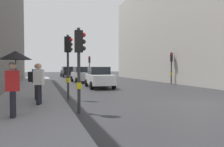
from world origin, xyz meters
TOP-DOWN VIEW (x-y plane):
  - ground_plane at (0.00, 0.00)m, footprint 120.00×120.00m
  - sidewalk_kerb at (-7.58, 6.00)m, footprint 3.26×40.00m
  - building_facade_right at (11.95, 13.91)m, footprint 12.00×24.01m
  - traffic_light_far_median at (-0.51, 20.69)m, footprint 0.25×0.43m
  - traffic_light_near_right at (-5.63, 3.46)m, footprint 0.44×0.37m
  - traffic_light_near_left at (-5.63, 0.12)m, footprint 0.43×0.25m
  - traffic_light_mid_street at (5.64, 10.03)m, footprint 0.36×0.45m
  - car_white_compact at (-2.36, 8.99)m, footprint 2.22×4.30m
  - car_dark_suv at (-2.76, 27.71)m, footprint 2.14×4.26m
  - car_silver_hatchback at (-2.64, 15.22)m, footprint 2.14×4.26m
  - pedestrian_with_umbrella at (-7.83, -0.53)m, footprint 1.00×1.00m
  - pedestrian_with_black_backpack at (-7.17, 1.56)m, footprint 0.66×0.45m
  - pedestrian_with_grey_backpack at (-7.26, 2.97)m, footprint 0.66×0.48m

SIDE VIEW (x-z plane):
  - ground_plane at x=0.00m, z-range 0.00..0.00m
  - sidewalk_kerb at x=-7.58m, z-range 0.00..0.16m
  - car_white_compact at x=-2.36m, z-range 0.00..1.76m
  - car_dark_suv at x=-2.76m, z-range 0.00..1.76m
  - car_silver_hatchback at x=-2.64m, z-range 0.00..1.76m
  - pedestrian_with_black_backpack at x=-7.17m, z-range 0.28..2.05m
  - pedestrian_with_grey_backpack at x=-7.26m, z-range 0.28..2.05m
  - pedestrian_with_umbrella at x=-7.83m, z-range 0.77..2.91m
  - traffic_light_mid_street at x=5.64m, z-range 0.62..3.88m
  - traffic_light_far_median at x=-0.51m, z-range 0.62..3.90m
  - traffic_light_near_left at x=-5.63m, z-range 0.62..3.90m
  - traffic_light_near_right at x=-5.63m, z-range 0.67..4.17m
  - building_facade_right at x=11.95m, z-range 0.00..12.40m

